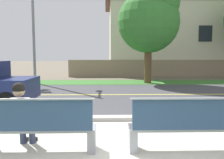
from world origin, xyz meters
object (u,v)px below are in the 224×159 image
bench_left (38,127)px  seated_person_grey (22,113)px  shade_tree_left (151,17)px  streetlamp (34,15)px  bench_right (185,126)px

bench_left → seated_person_grey: size_ratio=1.60×
shade_tree_left → streetlamp: bearing=177.2°
bench_left → shade_tree_left: bearing=69.7°
bench_left → shade_tree_left: (3.94, 10.65, 3.61)m
streetlamp → seated_person_grey: bearing=-74.8°
bench_right → streetlamp: streetlamp is taller
bench_right → seated_person_grey: size_ratio=1.60×
bench_left → shade_tree_left: 11.91m
bench_left → streetlamp: bearing=106.6°
bench_left → seated_person_grey: seated_person_grey is taller
bench_left → seated_person_grey: (-0.35, 0.17, 0.21)m
seated_person_grey → shade_tree_left: shade_tree_left is taller
shade_tree_left → bench_left: bearing=-110.3°
seated_person_grey → shade_tree_left: size_ratio=0.20×
streetlamp → shade_tree_left: 7.23m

